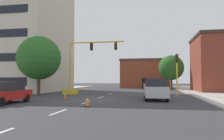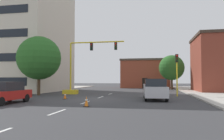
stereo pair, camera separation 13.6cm
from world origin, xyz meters
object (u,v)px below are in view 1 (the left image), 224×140
object	(u,v)px
pickup_truck_silver	(155,89)
tree_left_near	(39,58)
traffic_cone_roadside_a	(87,101)
traffic_cone_roadside_b	(65,96)
traffic_signal_gantry	(78,77)
traffic_light_pole_right	(177,65)
sedan_red_near_left	(6,93)
tree_right_far	(171,68)

from	to	relation	value
pickup_truck_silver	tree_left_near	bearing A→B (deg)	166.53
traffic_cone_roadside_a	traffic_cone_roadside_b	bearing A→B (deg)	125.91
traffic_signal_gantry	pickup_truck_silver	size ratio (longest dim) A/B	1.45
traffic_light_pole_right	pickup_truck_silver	world-z (taller)	traffic_light_pole_right
tree_left_near	sedan_red_near_left	size ratio (longest dim) A/B	1.57
traffic_signal_gantry	sedan_red_near_left	distance (m)	11.97
sedan_red_near_left	tree_left_near	bearing A→B (deg)	103.25
traffic_light_pole_right	tree_right_far	distance (m)	16.26
traffic_signal_gantry	sedan_red_near_left	size ratio (longest dim) A/B	1.76
traffic_signal_gantry	tree_right_far	distance (m)	19.74
traffic_light_pole_right	pickup_truck_silver	size ratio (longest dim) A/B	0.87
pickup_truck_silver	sedan_red_near_left	world-z (taller)	pickup_truck_silver
traffic_signal_gantry	traffic_cone_roadside_b	world-z (taller)	traffic_signal_gantry
traffic_signal_gantry	tree_left_near	size ratio (longest dim) A/B	1.12
traffic_cone_roadside_b	tree_right_far	bearing A→B (deg)	61.29
pickup_truck_silver	sedan_red_near_left	size ratio (longest dim) A/B	1.21
sedan_red_near_left	traffic_light_pole_right	bearing A→B (deg)	35.42
traffic_cone_roadside_b	traffic_signal_gantry	bearing A→B (deg)	99.85
traffic_signal_gantry	traffic_cone_roadside_b	size ratio (longest dim) A/B	11.92
traffic_cone_roadside_b	pickup_truck_silver	bearing A→B (deg)	6.48
traffic_signal_gantry	tree_left_near	distance (m)	5.39
traffic_light_pole_right	traffic_cone_roadside_b	xyz separation A→B (m)	(-11.18, -5.49, -3.20)
tree_right_far	pickup_truck_silver	world-z (taller)	tree_right_far
sedan_red_near_left	traffic_cone_roadside_a	xyz separation A→B (m)	(6.91, -0.63, -0.52)
pickup_truck_silver	traffic_cone_roadside_b	bearing A→B (deg)	-173.52
tree_right_far	traffic_cone_roadside_b	distance (m)	25.05
sedan_red_near_left	traffic_cone_roadside_b	world-z (taller)	sedan_red_near_left
traffic_cone_roadside_a	tree_right_far	bearing A→B (deg)	73.35
pickup_truck_silver	traffic_signal_gantry	bearing A→B (deg)	148.24
tree_left_near	traffic_cone_roadside_b	xyz separation A→B (m)	(5.19, -4.30, -4.21)
tree_right_far	traffic_cone_roadside_a	world-z (taller)	tree_right_far
tree_right_far	traffic_cone_roadside_b	xyz separation A→B (m)	(-11.90, -21.72, -3.74)
sedan_red_near_left	traffic_cone_roadside_b	xyz separation A→B (m)	(3.08, 4.65, -0.56)
traffic_signal_gantry	tree_left_near	bearing A→B (deg)	-144.68
traffic_light_pole_right	sedan_red_near_left	world-z (taller)	traffic_light_pole_right
traffic_signal_gantry	traffic_cone_roadside_a	xyz separation A→B (m)	(5.05, -12.38, -1.81)
tree_right_far	pickup_truck_silver	size ratio (longest dim) A/B	1.16
traffic_signal_gantry	traffic_cone_roadside_a	bearing A→B (deg)	-67.79
tree_right_far	tree_left_near	distance (m)	24.41
pickup_truck_silver	traffic_cone_roadside_b	size ratio (longest dim) A/B	8.19
pickup_truck_silver	traffic_cone_roadside_a	bearing A→B (deg)	-127.66
tree_right_far	traffic_cone_roadside_b	bearing A→B (deg)	-118.71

